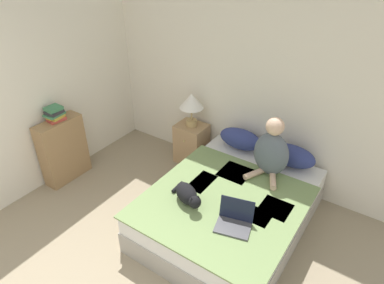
% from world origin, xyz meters
% --- Properties ---
extents(wall_back, '(5.00, 0.05, 2.55)m').
position_xyz_m(wall_back, '(0.00, 3.44, 1.27)').
color(wall_back, silver).
rests_on(wall_back, ground_plane).
extents(wall_side, '(0.05, 4.41, 2.55)m').
position_xyz_m(wall_side, '(-2.03, 1.71, 1.27)').
color(wall_side, silver).
rests_on(wall_side, ground_plane).
extents(bed, '(1.59, 2.04, 0.50)m').
position_xyz_m(bed, '(0.46, 2.34, 0.25)').
color(bed, '#9E998E').
rests_on(bed, ground_plane).
extents(pillow_near, '(0.58, 0.29, 0.26)m').
position_xyz_m(pillow_near, '(0.12, 3.19, 0.63)').
color(pillow_near, navy).
rests_on(pillow_near, bed).
extents(pillow_far, '(0.58, 0.29, 0.26)m').
position_xyz_m(pillow_far, '(0.81, 3.19, 0.63)').
color(pillow_far, navy).
rests_on(pillow_far, bed).
extents(person_sitting, '(0.41, 0.41, 0.74)m').
position_xyz_m(person_sitting, '(0.66, 2.88, 0.81)').
color(person_sitting, slate).
rests_on(person_sitting, bed).
extents(cat_tabby, '(0.45, 0.36, 0.20)m').
position_xyz_m(cat_tabby, '(0.16, 1.93, 0.60)').
color(cat_tabby, black).
rests_on(cat_tabby, bed).
extents(laptop_open, '(0.40, 0.36, 0.24)m').
position_xyz_m(laptop_open, '(0.72, 1.91, 0.56)').
color(laptop_open, '#424247').
rests_on(laptop_open, bed).
extents(nightstand, '(0.42, 0.38, 0.60)m').
position_xyz_m(nightstand, '(-0.65, 3.18, 0.30)').
color(nightstand, tan).
rests_on(nightstand, ground_plane).
extents(table_lamp, '(0.34, 0.34, 0.49)m').
position_xyz_m(table_lamp, '(-0.65, 3.18, 0.96)').
color(table_lamp, tan).
rests_on(table_lamp, nightstand).
extents(bookshelf, '(0.23, 0.62, 0.89)m').
position_xyz_m(bookshelf, '(-1.85, 1.89, 0.44)').
color(bookshelf, '#99754C').
rests_on(bookshelf, ground_plane).
extents(book_stack_top, '(0.20, 0.24, 0.19)m').
position_xyz_m(book_stack_top, '(-1.86, 1.89, 0.98)').
color(book_stack_top, '#B24238').
rests_on(book_stack_top, bookshelf).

